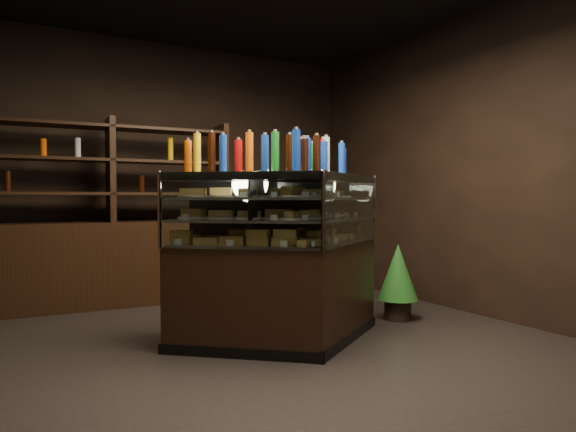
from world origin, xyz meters
The scene contains 7 objects.
ground centered at (0.00, 0.00, 0.00)m, with size 5.00×5.00×0.00m, color black.
room_shell centered at (0.00, 0.00, 1.94)m, with size 5.02×5.02×3.01m.
display_case centered at (0.36, -0.07, 0.46)m, with size 1.95×1.27×1.35m.
food_display centered at (0.36, -0.07, 1.03)m, with size 1.63×0.85×0.42m.
bottles_top centered at (0.36, -0.07, 1.48)m, with size 1.46×0.71×0.30m.
potted_conifer centered at (1.67, 0.09, 0.46)m, with size 0.38×0.38×0.81m.
back_shelving centered at (-0.59, 2.05, 0.60)m, with size 2.54×0.52×2.00m.
Camera 1 is at (-1.59, -3.63, 1.15)m, focal length 32.00 mm.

